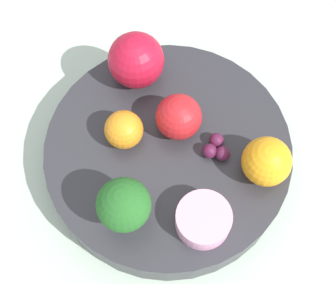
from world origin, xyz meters
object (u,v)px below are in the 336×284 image
at_px(apple_red, 179,117).
at_px(orange_front, 267,162).
at_px(grape_cluster, 217,145).
at_px(bowl, 168,155).
at_px(orange_back, 123,133).
at_px(apple_green, 136,60).
at_px(broccoli, 124,205).
at_px(small_cup, 203,220).

xyz_separation_m(apple_red, orange_front, (-0.03, -0.09, 0.00)).
xyz_separation_m(apple_red, grape_cluster, (-0.02, -0.04, -0.02)).
relative_size(bowl, apple_red, 5.43).
height_order(bowl, grape_cluster, grape_cluster).
relative_size(apple_red, orange_front, 0.97).
distance_m(orange_front, orange_back, 0.14).
distance_m(apple_green, grape_cluster, 0.12).
height_order(bowl, broccoli, broccoli).
height_order(apple_red, orange_back, apple_red).
distance_m(broccoli, grape_cluster, 0.12).
distance_m(broccoli, orange_back, 0.08).
xyz_separation_m(broccoli, orange_back, (0.08, 0.02, -0.02)).
relative_size(orange_front, orange_back, 1.23).
bearing_deg(apple_green, broccoli, -170.15).
bearing_deg(apple_red, apple_green, 46.33).
bearing_deg(grape_cluster, bowl, 98.79).
bearing_deg(grape_cluster, apple_green, 54.91).
height_order(apple_green, orange_back, apple_green).
height_order(apple_green, small_cup, apple_green).
bearing_deg(orange_front, apple_green, 60.31).
height_order(orange_back, grape_cluster, orange_back).
distance_m(apple_red, orange_back, 0.06).
relative_size(grape_cluster, small_cup, 0.55).
relative_size(apple_green, orange_back, 1.52).
bearing_deg(orange_front, orange_back, 88.75).
bearing_deg(grape_cluster, orange_back, 97.18).
xyz_separation_m(apple_green, orange_back, (-0.08, -0.00, -0.01)).
relative_size(broccoli, grape_cluster, 2.32).
bearing_deg(broccoli, orange_back, 16.11).
relative_size(bowl, orange_back, 6.51).
xyz_separation_m(apple_red, small_cup, (-0.09, -0.04, -0.01)).
relative_size(broccoli, orange_front, 1.37).
distance_m(apple_red, grape_cluster, 0.05).
distance_m(bowl, small_cup, 0.09).
xyz_separation_m(orange_front, small_cup, (-0.06, 0.05, -0.01)).
bearing_deg(orange_back, orange_front, -91.25).
distance_m(orange_back, small_cup, 0.11).
bearing_deg(broccoli, grape_cluster, -38.50).
bearing_deg(broccoli, bowl, -15.39).
xyz_separation_m(apple_green, grape_cluster, (-0.07, -0.10, -0.02)).
relative_size(apple_green, small_cup, 1.14).
distance_m(orange_back, grape_cluster, 0.09).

